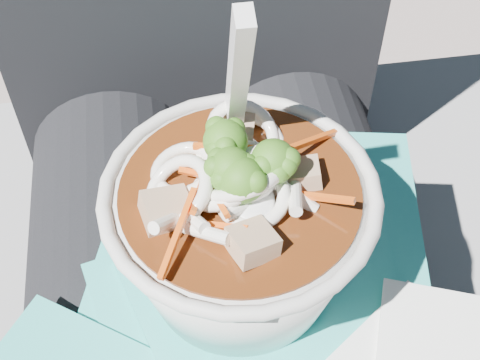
{
  "coord_description": "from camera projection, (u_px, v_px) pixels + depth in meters",
  "views": [
    {
      "loc": [
        -0.03,
        -0.23,
        1.04
      ],
      "look_at": [
        0.01,
        0.01,
        0.74
      ],
      "focal_mm": 50.0,
      "sensor_mm": 36.0,
      "label": 1
    }
  ],
  "objects": [
    {
      "name": "stone_ledge",
      "position": [
        220.0,
        349.0,
        0.86
      ],
      "size": [
        1.0,
        0.5,
        0.47
      ],
      "primitive_type": "cube",
      "rotation": [
        0.0,
        0.0,
        0.0
      ],
      "color": "slate",
      "rests_on": "ground"
    },
    {
      "name": "lap",
      "position": [
        236.0,
        349.0,
        0.53
      ],
      "size": [
        0.33,
        0.48,
        0.15
      ],
      "color": "black",
      "rests_on": "stone_ledge"
    },
    {
      "name": "person_body",
      "position": [
        220.0,
        239.0,
        0.57
      ],
      "size": [
        0.34,
        0.94,
        1.01
      ],
      "color": "black",
      "rests_on": "ground"
    },
    {
      "name": "plastic_bag",
      "position": [
        238.0,
        305.0,
        0.46
      ],
      "size": [
        0.36,
        0.32,
        0.01
      ],
      "color": "#2AB0A9",
      "rests_on": "lap"
    },
    {
      "name": "udon_bowl",
      "position": [
        240.0,
        223.0,
        0.42
      ],
      "size": [
        0.18,
        0.18,
        0.21
      ],
      "color": "silver",
      "rests_on": "plastic_bag"
    }
  ]
}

